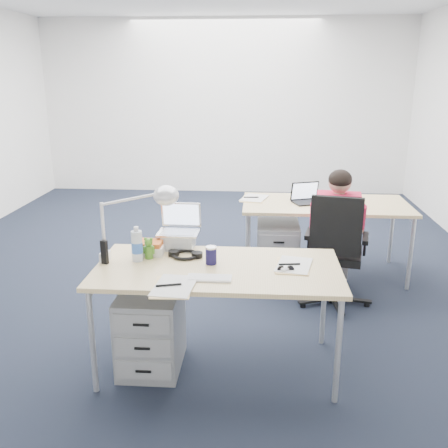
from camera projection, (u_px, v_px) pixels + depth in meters
The scene contains 24 objects.
floor at pixel (201, 266), 5.22m from camera, with size 7.00×7.00×0.00m, color black.
room at pixel (199, 98), 4.73m from camera, with size 6.02×7.02×2.80m.
desk_near at pixel (218, 273), 3.26m from camera, with size 1.60×0.80×0.73m.
desk_far at pixel (326, 208), 4.86m from camera, with size 1.60×0.80×0.73m.
office_chair at pixel (334, 273), 4.30m from camera, with size 0.76×0.76×1.01m.
seated_person at pixel (336, 233), 4.37m from camera, with size 0.39×0.66×1.18m.
drawer_pedestal_near at pixel (151, 329), 3.38m from camera, with size 0.40×0.50×0.55m, color gray.
drawer_pedestal_far at pixel (277, 251), 4.88m from camera, with size 0.40×0.50×0.55m, color gray.
silver_laptop at pixel (178, 227), 3.56m from camera, with size 0.29×0.23×0.31m, color silver, non-canonical shape.
wireless_keyboard at pixel (209, 278), 3.06m from camera, with size 0.27×0.11×0.01m, color white.
computer_mouse at pixel (285, 269), 3.18m from camera, with size 0.05×0.09×0.03m, color white.
headphones at pixel (185, 254), 3.43m from camera, with size 0.24×0.19×0.04m, color black, non-canonical shape.
can_koozie at pixel (211, 255), 3.29m from camera, with size 0.07×0.07×0.12m, color #191543.
water_bottle at pixel (137, 244), 3.32m from camera, with size 0.07×0.07×0.24m, color silver.
bear_figurine at pixel (149, 248), 3.38m from camera, with size 0.08×0.06×0.15m, color #31711E, non-canonical shape.
book_stack at pixel (149, 248), 3.47m from camera, with size 0.20×0.15×0.09m, color silver.
cordless_phone at pixel (104, 252), 3.28m from camera, with size 0.04×0.03×0.16m, color black.
papers_left at pixel (172, 287), 2.93m from camera, with size 0.23×0.32×0.01m, color #FFDA93.
papers_right at pixel (292, 266), 3.26m from camera, with size 0.21×0.30×0.01m, color #FFDA93.
sunglasses at pixel (286, 269), 3.17m from camera, with size 0.11×0.05×0.03m, color black, non-canonical shape.
desk_lamp at pixel (127, 223), 3.26m from camera, with size 0.48×0.18×0.55m, color silver, non-canonical shape.
dark_laptop at pixel (309, 193), 4.81m from camera, with size 0.28×0.28×0.21m, color black, non-canonical shape.
far_cup at pixel (355, 199), 4.78m from camera, with size 0.07×0.07×0.10m, color white.
far_papers at pixel (253, 198), 5.01m from camera, with size 0.23×0.32×0.01m, color white.
Camera 1 is at (0.59, -4.84, 1.94)m, focal length 40.00 mm.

